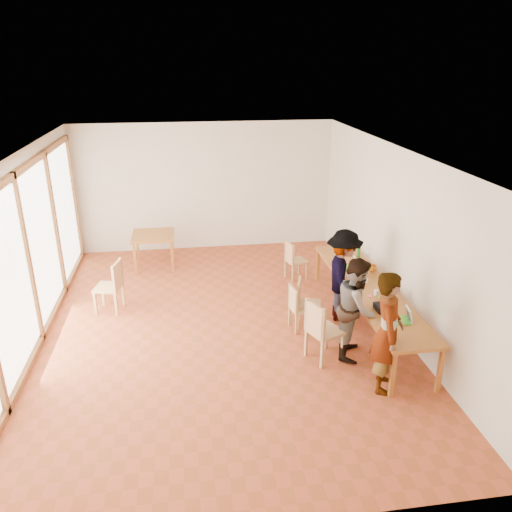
% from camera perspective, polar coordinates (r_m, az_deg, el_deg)
% --- Properties ---
extents(ground, '(8.00, 8.00, 0.00)m').
position_cam_1_polar(ground, '(8.72, -4.07, -8.14)').
color(ground, '#AF492A').
rests_on(ground, ground).
extents(wall_back, '(6.00, 0.10, 3.00)m').
position_cam_1_polar(wall_back, '(11.91, -5.82, 7.84)').
color(wall_back, beige).
rests_on(wall_back, ground).
extents(wall_front, '(6.00, 0.10, 3.00)m').
position_cam_1_polar(wall_front, '(4.57, -0.41, -16.62)').
color(wall_front, beige).
rests_on(wall_front, ground).
extents(wall_right, '(0.10, 8.00, 3.00)m').
position_cam_1_polar(wall_right, '(8.79, 15.55, 2.08)').
color(wall_right, beige).
rests_on(wall_right, ground).
extents(window_wall, '(0.10, 8.00, 3.00)m').
position_cam_1_polar(window_wall, '(8.44, -24.82, -0.01)').
color(window_wall, white).
rests_on(window_wall, ground).
extents(ceiling, '(6.00, 8.00, 0.04)m').
position_cam_1_polar(ceiling, '(7.68, -4.68, 11.79)').
color(ceiling, white).
rests_on(ceiling, wall_back).
extents(communal_table, '(0.80, 4.00, 0.75)m').
position_cam_1_polar(communal_table, '(8.66, 12.71, -3.66)').
color(communal_table, '#A75D25').
rests_on(communal_table, ground).
extents(side_table, '(0.90, 0.90, 0.75)m').
position_cam_1_polar(side_table, '(11.14, -11.66, 2.06)').
color(side_table, '#A75D25').
rests_on(side_table, ground).
extents(chair_near, '(0.60, 0.60, 0.53)m').
position_cam_1_polar(chair_near, '(7.61, 7.32, -7.85)').
color(chair_near, tan).
rests_on(chair_near, ground).
extents(chair_mid, '(0.43, 0.43, 0.43)m').
position_cam_1_polar(chair_mid, '(8.45, 4.77, -5.42)').
color(chair_mid, tan).
rests_on(chair_mid, ground).
extents(chair_far, '(0.50, 0.50, 0.45)m').
position_cam_1_polar(chair_far, '(8.58, 5.48, -4.77)').
color(chair_far, tan).
rests_on(chair_far, ground).
extents(chair_empty, '(0.47, 0.47, 0.44)m').
position_cam_1_polar(chair_empty, '(10.36, 4.23, -0.06)').
color(chair_empty, tan).
rests_on(chair_empty, ground).
extents(chair_spare, '(0.54, 0.54, 0.51)m').
position_cam_1_polar(chair_spare, '(9.36, -16.04, -2.76)').
color(chair_spare, tan).
rests_on(chair_spare, ground).
extents(person_near, '(0.61, 0.74, 1.76)m').
position_cam_1_polar(person_near, '(7.06, 14.79, -8.41)').
color(person_near, gray).
rests_on(person_near, ground).
extents(person_mid, '(0.86, 0.95, 1.60)m').
position_cam_1_polar(person_mid, '(7.77, 11.43, -5.81)').
color(person_mid, gray).
rests_on(person_mid, ground).
extents(person_far, '(0.81, 1.16, 1.65)m').
position_cam_1_polar(person_far, '(8.77, 9.90, -2.22)').
color(person_far, gray).
rests_on(person_far, ground).
extents(laptop_near, '(0.25, 0.28, 0.21)m').
position_cam_1_polar(laptop_near, '(7.65, 16.74, -6.75)').
color(laptop_near, green).
rests_on(laptop_near, communal_table).
extents(laptop_mid, '(0.25, 0.26, 0.18)m').
position_cam_1_polar(laptop_mid, '(8.26, 14.85, -4.42)').
color(laptop_mid, green).
rests_on(laptop_mid, communal_table).
extents(laptop_far, '(0.25, 0.28, 0.21)m').
position_cam_1_polar(laptop_far, '(9.27, 11.04, -1.07)').
color(laptop_far, green).
rests_on(laptop_far, communal_table).
extents(yellow_mug, '(0.16, 0.16, 0.11)m').
position_cam_1_polar(yellow_mug, '(9.24, 13.21, -1.36)').
color(yellow_mug, orange).
rests_on(yellow_mug, communal_table).
extents(green_bottle, '(0.07, 0.07, 0.28)m').
position_cam_1_polar(green_bottle, '(9.79, 11.67, 0.65)').
color(green_bottle, '#207327').
rests_on(green_bottle, communal_table).
extents(clear_glass, '(0.07, 0.07, 0.09)m').
position_cam_1_polar(clear_glass, '(8.33, 13.57, -4.09)').
color(clear_glass, silver).
rests_on(clear_glass, communal_table).
extents(condiment_cup, '(0.08, 0.08, 0.06)m').
position_cam_1_polar(condiment_cup, '(8.76, 12.43, -2.77)').
color(condiment_cup, white).
rests_on(condiment_cup, communal_table).
extents(pink_phone, '(0.05, 0.10, 0.01)m').
position_cam_1_polar(pink_phone, '(8.28, 12.88, -4.47)').
color(pink_phone, '#F64757').
rests_on(pink_phone, communal_table).
extents(black_pouch, '(0.16, 0.26, 0.09)m').
position_cam_1_polar(black_pouch, '(7.86, 14.09, -5.76)').
color(black_pouch, black).
rests_on(black_pouch, communal_table).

